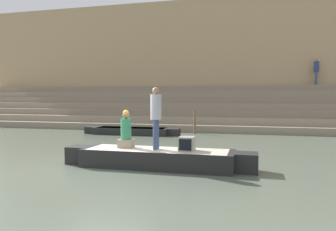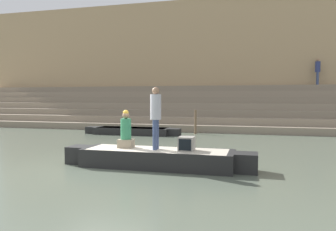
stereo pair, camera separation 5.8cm
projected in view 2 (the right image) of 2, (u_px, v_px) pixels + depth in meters
name	position (u px, v px, depth m)	size (l,w,h in m)	color
ground_plane	(104.00, 166.00, 9.47)	(120.00, 120.00, 0.00)	#566051
ghat_steps	(190.00, 112.00, 22.01)	(36.00, 5.39, 2.82)	gray
back_wall	(197.00, 64.00, 24.25)	(34.20, 1.28, 9.07)	tan
rowboat_main	(157.00, 158.00, 9.32)	(5.54, 1.35, 0.51)	black
person_standing	(156.00, 113.00, 9.22)	(0.31, 0.31, 1.77)	#3D4C75
person_rowing	(126.00, 132.00, 9.58)	(0.43, 0.34, 1.11)	gray
tv_set	(187.00, 144.00, 9.05)	(0.42, 0.47, 0.39)	#9E998E
moored_boat_shore	(132.00, 131.00, 17.64)	(5.28, 1.22, 0.37)	black
mooring_post	(195.00, 122.00, 17.85)	(0.14, 0.14, 1.31)	brown
person_on_steps	(318.00, 70.00, 21.25)	(0.32, 0.32, 1.70)	#3D4C75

